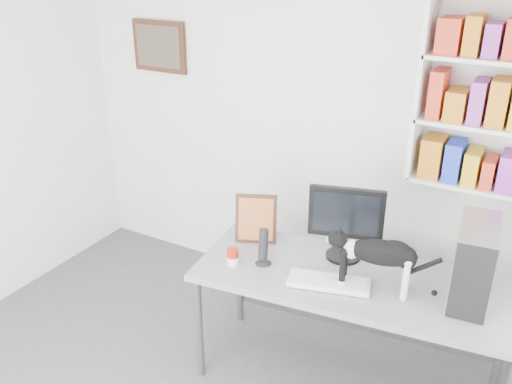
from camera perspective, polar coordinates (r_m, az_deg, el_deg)
room at (r=2.66m, az=-13.73°, el=-5.69°), size 4.01×4.01×2.70m
bookshelf at (r=3.59m, az=24.95°, el=9.24°), size 1.03×0.28×1.24m
wall_art at (r=4.72m, az=-10.14°, el=14.86°), size 0.52×0.04×0.42m
desk at (r=3.64m, az=9.80°, el=-14.21°), size 2.02×0.97×0.81m
monitor at (r=3.47m, az=9.41°, el=-3.21°), size 0.52×0.34×0.50m
keyboard at (r=3.30m, az=7.67°, el=-9.37°), size 0.52×0.30×0.04m
pc_tower at (r=3.28m, az=21.96°, el=-6.91°), size 0.25×0.48×0.47m
speaker at (r=3.42m, az=0.79°, el=-5.74°), size 0.13×0.13×0.25m
leaning_print at (r=3.66m, az=0.01°, el=-2.73°), size 0.30×0.21×0.35m
soup_can at (r=3.45m, az=-2.46°, el=-6.84°), size 0.08×0.08×0.11m
cat at (r=3.21m, az=12.68°, el=-7.53°), size 0.60×0.27×0.36m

